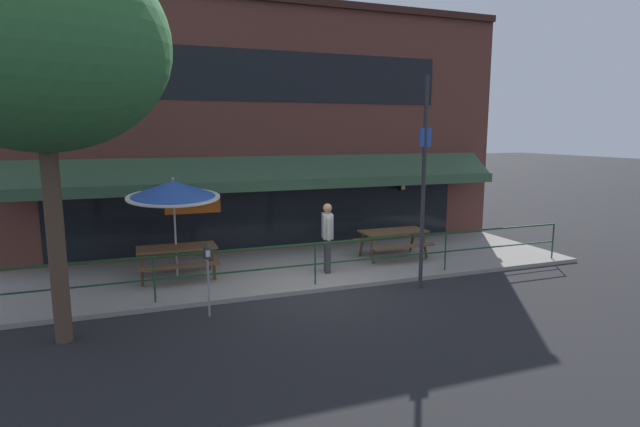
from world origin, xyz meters
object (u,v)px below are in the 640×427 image
Objects in this scene: picnic_table_centre at (393,236)px; street_sign_pole at (424,182)px; picnic_table_left at (177,253)px; patio_umbrella_left at (173,190)px; parking_meter_near at (208,258)px; pedestrian_walking at (327,234)px; street_tree_curbside at (45,28)px.

street_sign_pole is (-0.55, -2.31, 1.71)m from picnic_table_centre.
patio_umbrella_left reaches higher than picnic_table_left.
picnic_table_centre is at bearing -0.38° from picnic_table_left.
picnic_table_left is 2.57m from parking_meter_near.
pedestrian_walking is (3.50, -0.74, 0.35)m from picnic_table_left.
parking_meter_near is 0.20× the size of street_tree_curbside.
picnic_table_left is 1.05× the size of pedestrian_walking.
pedestrian_walking is 0.24× the size of street_tree_curbside.
picnic_table_left is at bearing -90.00° from patio_umbrella_left.
picnic_table_left is 5.61m from street_tree_curbside.
patio_umbrella_left is 1.68× the size of parking_meter_near.
picnic_table_left is 3.60m from pedestrian_walking.
picnic_table_centre is at bearing 20.23° from street_tree_curbside.
pedestrian_walking is 0.36× the size of street_sign_pole.
street_sign_pole reaches higher than patio_umbrella_left.
parking_meter_near is (-3.12, -1.77, 0.09)m from pedestrian_walking.
street_sign_pole is at bearing -26.59° from patio_umbrella_left.
picnic_table_centre is (5.71, -0.04, 0.00)m from picnic_table_left.
patio_umbrella_left reaches higher than picnic_table_centre.
picnic_table_centre is at bearing -2.71° from patio_umbrella_left.
pedestrian_walking reaches higher than picnic_table_centre.
pedestrian_walking is (3.50, -0.97, -1.12)m from patio_umbrella_left.
picnic_table_left is at bearing 155.51° from street_sign_pole.
picnic_table_centre is at bearing 17.57° from pedestrian_walking.
picnic_table_left is 0.38× the size of street_sign_pole.
patio_umbrella_left is (-0.00, 0.23, 1.47)m from picnic_table_left.
street_sign_pole is at bearing -24.49° from picnic_table_left.
pedestrian_walking is 2.68m from street_sign_pole.
street_tree_curbside is at bearing -175.80° from street_sign_pole.
patio_umbrella_left is 3.80m from pedestrian_walking.
patio_umbrella_left is at bearing 153.41° from street_sign_pole.
patio_umbrella_left is 1.39× the size of pedestrian_walking.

